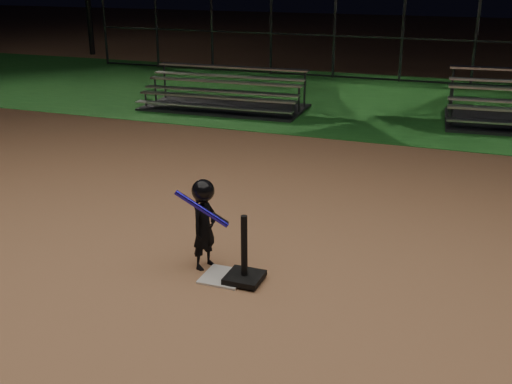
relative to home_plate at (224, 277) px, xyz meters
name	(u,v)px	position (x,y,z in m)	size (l,w,h in m)	color
ground	(224,278)	(0.00, 0.00, -0.01)	(80.00, 80.00, 0.00)	#A9734C
grass_strip	(381,101)	(0.00, 10.00, -0.01)	(60.00, 8.00, 0.01)	#1C571D
home_plate	(224,277)	(0.00, 0.00, 0.00)	(0.45, 0.45, 0.02)	beige
batting_tee	(244,269)	(0.24, 0.00, 0.14)	(0.38, 0.38, 0.74)	black
child_batter	(204,222)	(-0.30, 0.17, 0.54)	(0.56, 0.47, 1.03)	black
bleacher_left	(224,101)	(-3.35, 7.79, 0.18)	(3.84, 1.97, 0.93)	#B5B5BA
backstop_fence	(402,38)	(0.00, 13.00, 1.24)	(20.08, 0.08, 2.50)	#38383D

